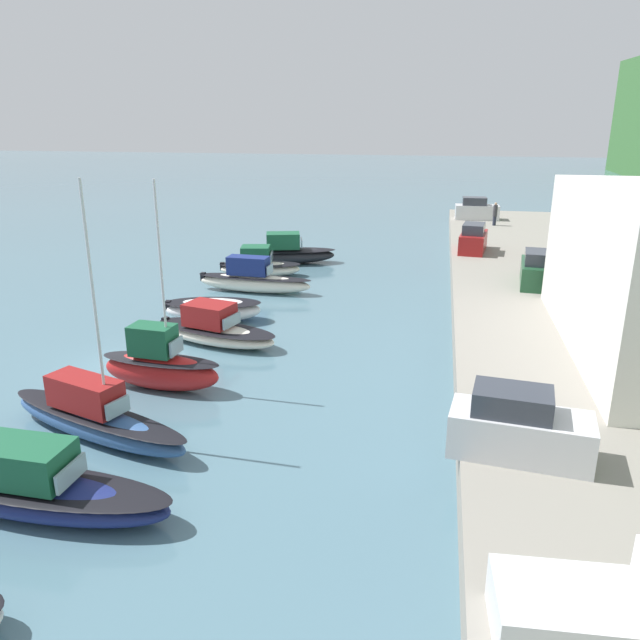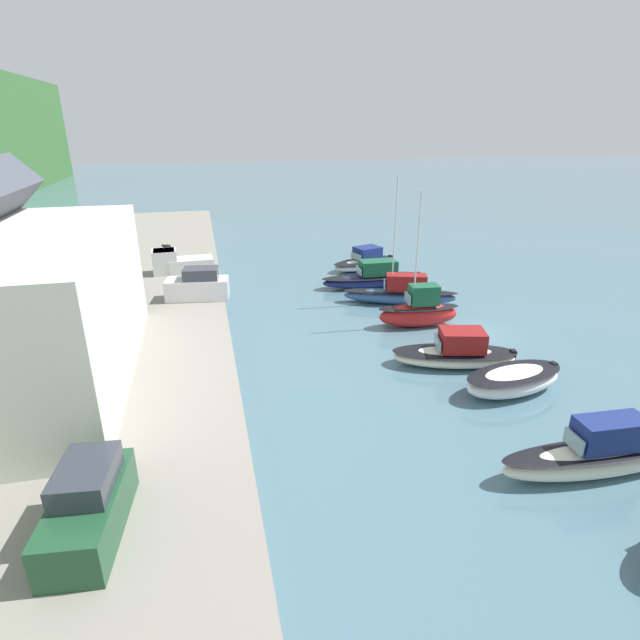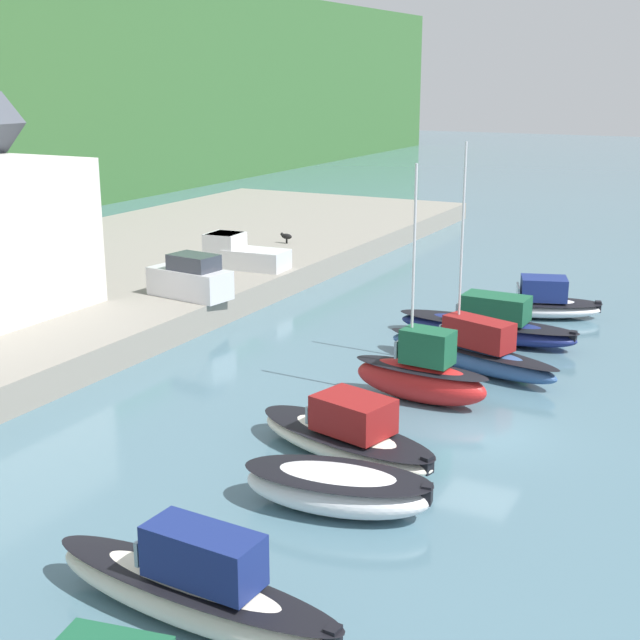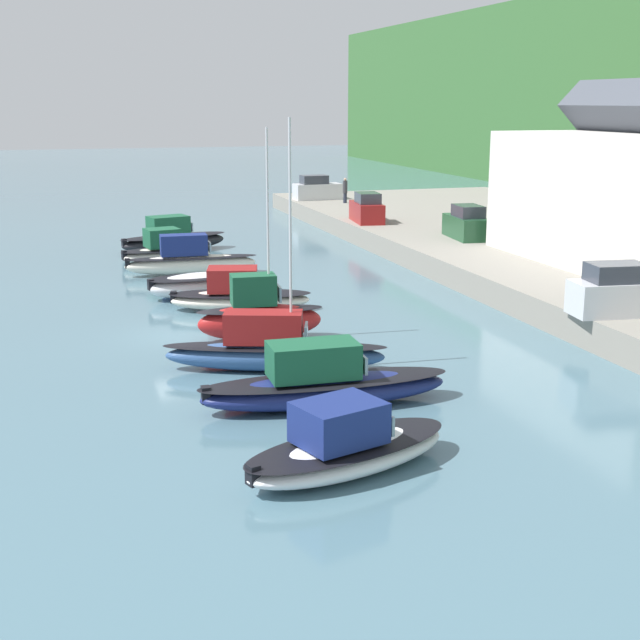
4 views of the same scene
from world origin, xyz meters
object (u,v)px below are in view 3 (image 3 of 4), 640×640
object	(u,v)px
moored_boat_6	(471,351)
parked_car_1	(191,279)
moored_boat_3	(337,488)
pickup_truck_0	(240,253)
moored_boat_7	(488,325)
moored_boat_4	(347,435)
dog_on_quay	(286,236)
moored_boat_8	(538,303)
moored_boat_5	(421,374)
moored_boat_2	(194,589)

from	to	relation	value
moored_boat_6	parked_car_1	distance (m)	14.72
moored_boat_3	pickup_truck_0	bearing A→B (deg)	28.50
moored_boat_3	pickup_truck_0	size ratio (longest dim) A/B	1.21
moored_boat_6	moored_boat_7	xyz separation A→B (m)	(4.43, 0.61, -0.04)
moored_boat_4	dog_on_quay	world-z (taller)	moored_boat_4
moored_boat_4	parked_car_1	world-z (taller)	parked_car_1
moored_boat_7	pickup_truck_0	size ratio (longest dim) A/B	1.80
dog_on_quay	moored_boat_8	bearing A→B (deg)	-102.38
moored_boat_4	moored_boat_7	bearing A→B (deg)	13.53
moored_boat_4	moored_boat_5	world-z (taller)	moored_boat_5
moored_boat_7	moored_boat_8	xyz separation A→B (m)	(5.37, -0.99, -0.07)
moored_boat_4	moored_boat_7	distance (m)	14.70
moored_boat_5	moored_boat_7	xyz separation A→B (m)	(8.89, 0.09, -0.29)
pickup_truck_0	moored_boat_2	bearing A→B (deg)	-152.99
moored_boat_2	parked_car_1	xyz separation A→B (m)	(20.78, 14.64, 1.39)
moored_boat_2	moored_boat_7	size ratio (longest dim) A/B	0.91
moored_boat_5	dog_on_quay	size ratio (longest dim) A/B	10.13
moored_boat_6	pickup_truck_0	world-z (taller)	moored_boat_6
moored_boat_2	moored_boat_4	size ratio (longest dim) A/B	1.09
moored_boat_8	moored_boat_3	bearing A→B (deg)	162.42
moored_boat_2	moored_boat_7	distance (m)	24.46
moored_boat_2	dog_on_quay	distance (m)	39.64
moored_boat_5	moored_boat_4	bearing A→B (deg)	-178.60
moored_boat_3	parked_car_1	world-z (taller)	parked_car_1
moored_boat_4	moored_boat_2	bearing A→B (deg)	-160.55
moored_boat_2	moored_boat_5	distance (m)	15.58
moored_boat_5	pickup_truck_0	distance (m)	19.96
moored_boat_2	moored_boat_5	world-z (taller)	moored_boat_5
parked_car_1	pickup_truck_0	distance (m)	7.25
moored_boat_2	moored_boat_8	bearing A→B (deg)	2.28
moored_boat_5	moored_boat_7	distance (m)	8.89
moored_boat_5	dog_on_quay	world-z (taller)	moored_boat_5
moored_boat_3	moored_boat_8	size ratio (longest dim) A/B	0.84
parked_car_1	moored_boat_2	bearing A→B (deg)	-137.51
moored_boat_3	moored_boat_5	world-z (taller)	moored_boat_5
pickup_truck_0	dog_on_quay	xyz separation A→B (m)	(7.69, 1.30, -0.36)
moored_boat_5	dog_on_quay	distance (m)	26.24
moored_boat_8	dog_on_quay	distance (m)	18.82
moored_boat_6	moored_boat_5	bearing A→B (deg)	-168.13
moored_boat_5	pickup_truck_0	world-z (taller)	moored_boat_5
moored_boat_2	moored_boat_6	world-z (taller)	moored_boat_6
parked_car_1	moored_boat_7	bearing A→B (deg)	-68.00
moored_boat_2	parked_car_1	world-z (taller)	parked_car_1
moored_boat_7	parked_car_1	bearing A→B (deg)	106.45
moored_boat_6	dog_on_quay	size ratio (longest dim) A/B	10.67
moored_boat_3	moored_boat_7	distance (m)	18.19
moored_boat_3	dog_on_quay	size ratio (longest dim) A/B	6.61
moored_boat_6	moored_boat_2	bearing A→B (deg)	-161.44
pickup_truck_0	moored_boat_8	bearing A→B (deg)	-86.43
moored_boat_2	moored_boat_4	world-z (taller)	moored_boat_2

